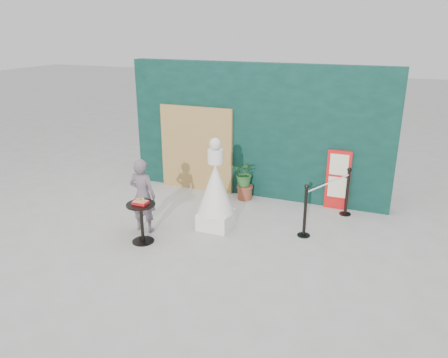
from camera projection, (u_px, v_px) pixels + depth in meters
ground at (198, 255)px, 7.54m from camera, size 60.00×60.00×0.00m
back_wall at (256, 131)px, 9.80m from camera, size 6.00×0.30×3.00m
bamboo_fence at (196, 149)px, 10.27m from camera, size 1.80×0.08×2.00m
woman at (143, 196)px, 8.22m from camera, size 0.53×0.35×1.44m
menu_board at (338, 180)px, 9.24m from camera, size 0.50×0.07×1.30m
statue at (216, 192)px, 8.33m from camera, size 0.70×0.70×1.80m
cafe_table at (142, 217)px, 7.84m from camera, size 0.52×0.52×0.75m
food_basket at (141, 202)px, 7.74m from camera, size 0.26×0.19×0.11m
planter at (245, 177)px, 9.80m from camera, size 0.54×0.47×0.92m
stanchion_barrier at (327, 201)px, 8.53m from camera, size 0.84×1.54×1.03m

